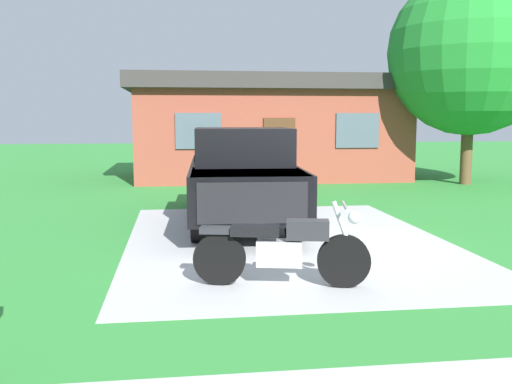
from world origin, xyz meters
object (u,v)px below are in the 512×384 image
pickup_truck (241,175)px  neighbor_house (267,127)px  shade_tree (471,53)px  motorcycle (283,249)px

pickup_truck → neighbor_house: 9.17m
pickup_truck → shade_tree: 10.23m
neighbor_house → motorcycle: bearing=-97.9°
pickup_truck → neighbor_house: neighbor_house is taller
motorcycle → shade_tree: 13.50m
shade_tree → pickup_truck: bearing=-143.3°
motorcycle → shade_tree: shade_tree is taller
pickup_truck → shade_tree: (7.81, 5.82, 3.14)m
shade_tree → neighbor_house: (-5.92, 3.12, -2.31)m
motorcycle → neighbor_house: size_ratio=0.23×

